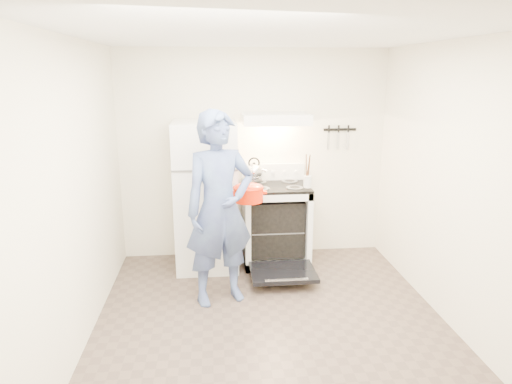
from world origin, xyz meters
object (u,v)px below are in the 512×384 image
Objects in this scene: refrigerator at (206,196)px; tea_kettle at (254,170)px; person at (220,209)px; stove_body at (275,225)px; dutch_oven at (248,194)px.

refrigerator is 5.56× the size of tea_kettle.
tea_kettle is 0.16× the size of person.
tea_kettle is (-0.24, 0.13, 0.64)m from stove_body.
stove_body is at bearing 33.59° from person.
person is 0.46m from dutch_oven.
dutch_oven is (-0.12, -0.68, -0.11)m from tea_kettle.
refrigerator reaches higher than stove_body.
refrigerator is 0.90× the size of person.
person is at bearing -80.94° from refrigerator.
stove_body is at bearing 1.77° from refrigerator.
tea_kettle is (0.57, 0.16, 0.25)m from refrigerator.
stove_body is (0.81, 0.02, -0.39)m from refrigerator.
tea_kettle is 0.80× the size of dutch_oven.
dutch_oven reaches higher than stove_body.
refrigerator is 0.89m from person.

